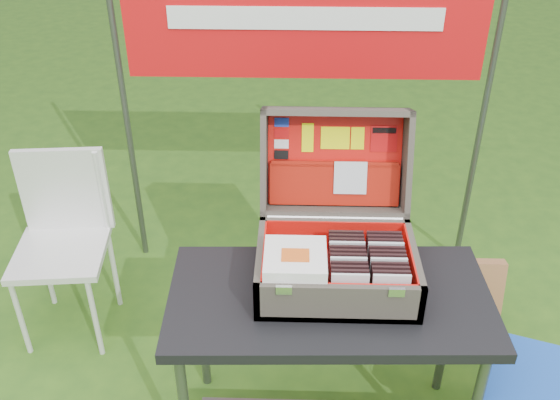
{
  "coord_description": "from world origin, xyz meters",
  "views": [
    {
      "loc": [
        -0.03,
        -1.62,
        2.09
      ],
      "look_at": [
        -0.08,
        0.1,
        0.99
      ],
      "focal_mm": 40.0,
      "sensor_mm": 36.0,
      "label": 1
    }
  ],
  "objects_px": {
    "table": "(326,366)",
    "suitcase": "(338,216)",
    "cardboard_box": "(459,300)",
    "chair": "(61,255)"
  },
  "relations": [
    {
      "from": "table",
      "to": "cardboard_box",
      "type": "relative_size",
      "value": 2.8
    },
    {
      "from": "chair",
      "to": "suitcase",
      "type": "bearing_deg",
      "value": -24.77
    },
    {
      "from": "table",
      "to": "cardboard_box",
      "type": "xyz_separation_m",
      "value": [
        0.62,
        0.54,
        -0.15
      ]
    },
    {
      "from": "table",
      "to": "suitcase",
      "type": "height_order",
      "value": "suitcase"
    },
    {
      "from": "table",
      "to": "suitcase",
      "type": "xyz_separation_m",
      "value": [
        0.02,
        0.12,
        0.58
      ]
    },
    {
      "from": "suitcase",
      "to": "cardboard_box",
      "type": "height_order",
      "value": "suitcase"
    },
    {
      "from": "table",
      "to": "cardboard_box",
      "type": "height_order",
      "value": "table"
    },
    {
      "from": "chair",
      "to": "cardboard_box",
      "type": "xyz_separation_m",
      "value": [
        1.77,
        0.02,
        -0.23
      ]
    },
    {
      "from": "table",
      "to": "suitcase",
      "type": "distance_m",
      "value": 0.6
    },
    {
      "from": "chair",
      "to": "cardboard_box",
      "type": "relative_size",
      "value": 2.16
    }
  ]
}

